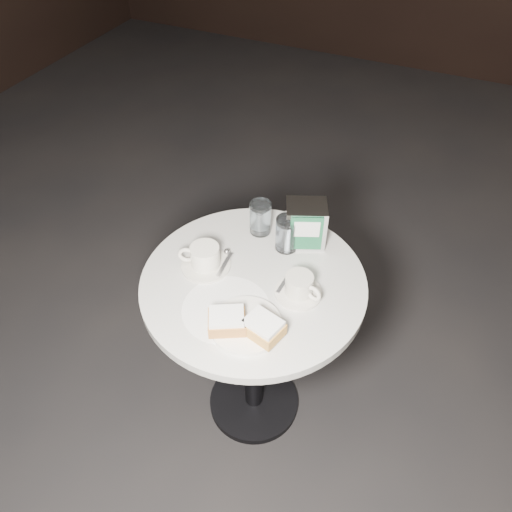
% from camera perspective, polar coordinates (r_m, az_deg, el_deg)
% --- Properties ---
extents(ground, '(7.00, 7.00, 0.00)m').
position_cam_1_polar(ground, '(2.15, -0.23, -16.40)').
color(ground, black).
rests_on(ground, ground).
extents(cafe_table, '(0.70, 0.70, 0.74)m').
position_cam_1_polar(cafe_table, '(1.69, -0.28, -7.31)').
color(cafe_table, black).
rests_on(cafe_table, ground).
extents(sugar_spill, '(0.31, 0.31, 0.00)m').
position_cam_1_polar(sugar_spill, '(1.46, -3.45, -6.01)').
color(sugar_spill, white).
rests_on(sugar_spill, cafe_table).
extents(beignet_plate, '(0.24, 0.24, 0.07)m').
position_cam_1_polar(beignet_plate, '(1.39, -1.21, -7.84)').
color(beignet_plate, white).
rests_on(beignet_plate, cafe_table).
extents(coffee_cup_left, '(0.20, 0.20, 0.08)m').
position_cam_1_polar(coffee_cup_left, '(1.56, -5.86, -0.28)').
color(coffee_cup_left, beige).
rests_on(coffee_cup_left, cafe_table).
extents(coffee_cup_right, '(0.18, 0.18, 0.07)m').
position_cam_1_polar(coffee_cup_right, '(1.48, 4.97, -3.52)').
color(coffee_cup_right, silver).
rests_on(coffee_cup_right, cafe_table).
extents(water_glass_left, '(0.09, 0.09, 0.12)m').
position_cam_1_polar(water_glass_left, '(1.66, 0.50, 4.36)').
color(water_glass_left, white).
rests_on(water_glass_left, cafe_table).
extents(water_glass_right, '(0.09, 0.09, 0.12)m').
position_cam_1_polar(water_glass_right, '(1.61, 3.54, 2.52)').
color(water_glass_right, white).
rests_on(water_glass_right, cafe_table).
extents(napkin_dispenser, '(0.16, 0.14, 0.15)m').
position_cam_1_polar(napkin_dispenser, '(1.62, 5.67, 3.65)').
color(napkin_dispenser, silver).
rests_on(napkin_dispenser, cafe_table).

